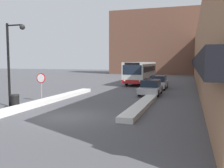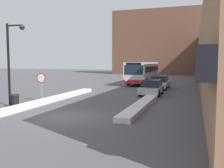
% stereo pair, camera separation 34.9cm
% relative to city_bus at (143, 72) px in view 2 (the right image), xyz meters
% --- Properties ---
extents(ground_plane, '(160.00, 160.00, 0.00)m').
position_rel_city_bus_xyz_m(ground_plane, '(0.02, -22.67, -1.65)').
color(ground_plane, '#515156').
extents(building_row_right, '(5.50, 60.00, 8.66)m').
position_rel_city_bus_xyz_m(building_row_right, '(9.99, 1.33, 2.67)').
color(building_row_right, '#996B4C').
rests_on(building_row_right, ground_plane).
extents(building_backdrop_far, '(26.00, 8.00, 15.69)m').
position_rel_city_bus_xyz_m(building_backdrop_far, '(0.02, 29.08, 6.20)').
color(building_backdrop_far, brown).
rests_on(building_backdrop_far, ground_plane).
extents(snow_bank_left, '(0.90, 14.62, 0.30)m').
position_rel_city_bus_xyz_m(snow_bank_left, '(-3.58, -18.47, -1.50)').
color(snow_bank_left, silver).
rests_on(snow_bank_left, ground_plane).
extents(snow_bank_right, '(0.90, 9.30, 0.31)m').
position_rel_city_bus_xyz_m(snow_bank_right, '(3.62, -18.53, -1.49)').
color(snow_bank_right, silver).
rests_on(snow_bank_right, ground_plane).
extents(city_bus, '(2.67, 11.44, 3.02)m').
position_rel_city_bus_xyz_m(city_bus, '(0.00, 0.00, 0.00)').
color(city_bus, silver).
rests_on(city_bus, ground_plane).
extents(parked_car_front, '(1.83, 4.33, 1.42)m').
position_rel_city_bus_xyz_m(parked_car_front, '(3.22, -11.81, -0.93)').
color(parked_car_front, '#B7B7BC').
rests_on(parked_car_front, ground_plane).
extents(parked_car_back, '(1.88, 4.75, 1.50)m').
position_rel_city_bus_xyz_m(parked_car_back, '(3.22, -6.17, -0.91)').
color(parked_car_back, silver).
rests_on(parked_car_back, ground_plane).
extents(stop_sign, '(0.76, 0.08, 2.21)m').
position_rel_city_bus_xyz_m(stop_sign, '(-4.27, -18.37, -0.05)').
color(stop_sign, gray).
rests_on(stop_sign, ground_plane).
extents(street_lamp, '(1.46, 0.36, 5.67)m').
position_rel_city_bus_xyz_m(street_lamp, '(-4.82, -20.88, 1.91)').
color(street_lamp, black).
rests_on(street_lamp, ground_plane).
extents(trash_bin, '(0.59, 0.59, 0.95)m').
position_rel_city_bus_xyz_m(trash_bin, '(-4.26, -21.45, -1.17)').
color(trash_bin, black).
rests_on(trash_bin, ground_plane).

